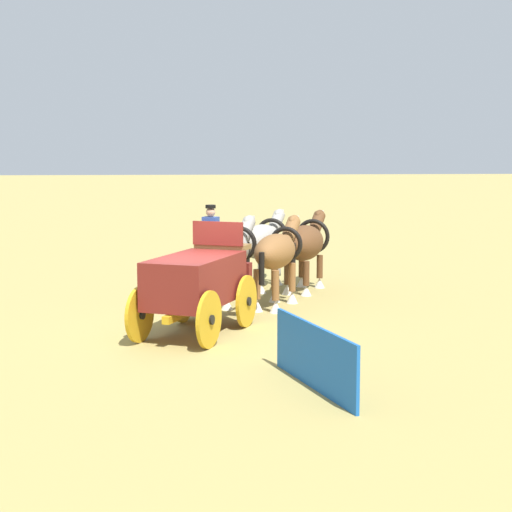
% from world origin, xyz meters
% --- Properties ---
extents(ground_plane, '(220.00, 220.00, 0.00)m').
position_xyz_m(ground_plane, '(0.00, 0.00, 0.00)').
color(ground_plane, '#9E8C4C').
extents(show_wagon, '(5.51, 3.15, 2.73)m').
position_xyz_m(show_wagon, '(0.14, -0.06, 1.16)').
color(show_wagon, maroon).
rests_on(show_wagon, ground).
extents(draft_horse_rear_near, '(2.92, 1.76, 2.21)m').
position_xyz_m(draft_horse_rear_near, '(3.64, -0.95, 1.34)').
color(draft_horse_rear_near, '#9E998E').
rests_on(draft_horse_rear_near, ground).
extents(draft_horse_rear_off, '(2.89, 1.74, 2.25)m').
position_xyz_m(draft_horse_rear_off, '(3.11, -2.14, 1.38)').
color(draft_horse_rear_off, brown).
rests_on(draft_horse_rear_off, ground).
extents(draft_horse_lead_near, '(3.07, 1.85, 2.20)m').
position_xyz_m(draft_horse_lead_near, '(6.00, -2.03, 1.34)').
color(draft_horse_lead_near, '#9E998E').
rests_on(draft_horse_lead_near, ground).
extents(draft_horse_lead_off, '(2.93, 1.79, 2.21)m').
position_xyz_m(draft_horse_lead_off, '(5.46, -3.21, 1.35)').
color(draft_horse_lead_off, brown).
rests_on(draft_horse_lead_off, ground).
extents(sponsor_banner, '(3.10, 0.92, 1.10)m').
position_xyz_m(sponsor_banner, '(-4.36, -1.95, 0.55)').
color(sponsor_banner, '#1959B2').
rests_on(sponsor_banner, ground).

